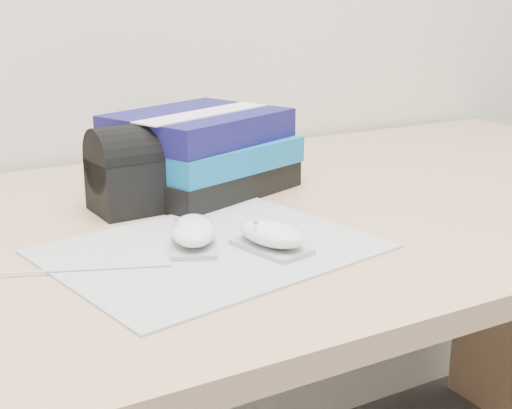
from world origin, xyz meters
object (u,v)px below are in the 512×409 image
book_stack (201,152)px  pouch (139,169)px  mouse_front (271,236)px  mouse_rear (193,233)px  desk (265,330)px

book_stack → pouch: book_stack is taller
mouse_front → pouch: bearing=106.3°
mouse_rear → mouse_front: size_ratio=1.05×
mouse_front → pouch: (-0.07, 0.25, 0.04)m
mouse_front → book_stack: size_ratio=0.35×
mouse_rear → book_stack: 0.27m
desk → mouse_front: bearing=-118.9°
desk → mouse_rear: bearing=-139.4°
mouse_rear → desk: bearing=40.6°
desk → book_stack: (-0.08, 0.06, 0.30)m
mouse_front → pouch: pouch is taller
mouse_rear → pouch: 0.20m
mouse_front → book_stack: (0.05, 0.29, 0.04)m
mouse_front → book_stack: bearing=80.8°
desk → book_stack: bearing=140.5°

